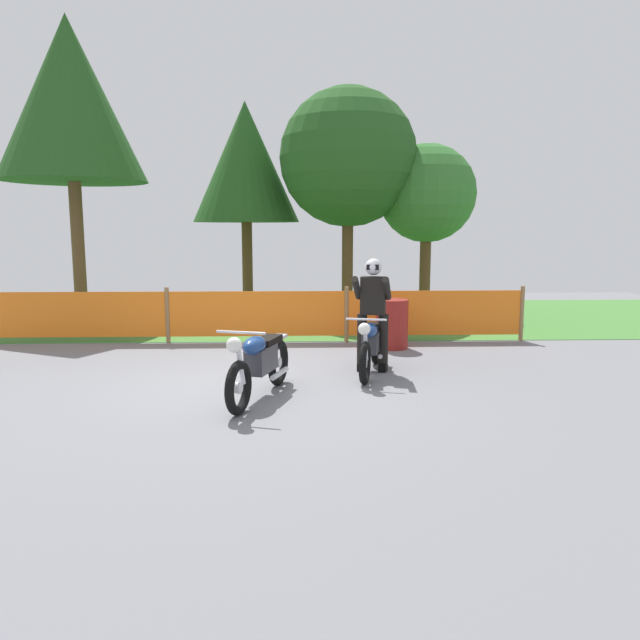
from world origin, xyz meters
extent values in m
cube|color=slate|center=(0.00, 0.00, -0.01)|extent=(24.00, 24.00, 0.02)
cube|color=#427A33|center=(0.00, 6.42, 0.01)|extent=(24.00, 6.59, 0.01)
cylinder|color=olive|center=(-1.68, 3.12, 0.53)|extent=(0.08, 0.08, 1.05)
cylinder|color=olive|center=(1.68, 3.12, 0.53)|extent=(0.08, 0.08, 1.05)
cylinder|color=olive|center=(5.04, 3.12, 0.53)|extent=(0.08, 0.08, 1.05)
cube|color=orange|center=(-3.36, 3.12, 0.54)|extent=(3.28, 0.02, 0.85)
cube|color=orange|center=(0.00, 3.12, 0.54)|extent=(3.28, 0.02, 0.85)
cube|color=orange|center=(3.36, 3.12, 0.54)|extent=(3.28, 0.02, 0.85)
cylinder|color=brown|center=(-4.18, 5.72, 1.58)|extent=(0.28, 0.28, 3.17)
cone|color=#23511E|center=(-4.18, 5.72, 4.93)|extent=(3.18, 3.18, 3.53)
cylinder|color=brown|center=(-0.59, 8.23, 1.16)|extent=(0.28, 0.28, 2.32)
cone|color=#23511E|center=(-0.59, 8.23, 3.87)|extent=(2.80, 2.80, 3.12)
cylinder|color=brown|center=(2.02, 7.11, 1.34)|extent=(0.28, 0.28, 2.69)
sphere|color=#23511E|center=(2.02, 7.11, 3.87)|extent=(3.39, 3.39, 3.39)
cylinder|color=brown|center=(4.02, 7.23, 1.08)|extent=(0.28, 0.28, 2.16)
sphere|color=#33702D|center=(4.02, 7.23, 3.02)|extent=(2.45, 2.45, 2.45)
torus|color=black|center=(1.68, -0.08, 0.30)|extent=(0.25, 0.61, 0.60)
cylinder|color=silver|center=(1.68, -0.08, 0.30)|extent=(0.09, 0.14, 0.13)
torus|color=black|center=(1.99, 1.19, 0.30)|extent=(0.25, 0.61, 0.60)
cylinder|color=silver|center=(1.99, 1.19, 0.30)|extent=(0.09, 0.14, 0.13)
cube|color=#38383D|center=(1.85, 0.60, 0.47)|extent=(0.35, 0.60, 0.30)
ellipsoid|color=navy|center=(1.79, 0.39, 0.67)|extent=(0.34, 0.53, 0.21)
cube|color=black|center=(1.90, 0.83, 0.65)|extent=(0.33, 0.56, 0.09)
cube|color=silver|center=(1.99, 1.19, 0.63)|extent=(0.23, 0.36, 0.04)
cylinder|color=silver|center=(1.69, -0.03, 0.57)|extent=(0.10, 0.22, 0.53)
sphere|color=white|center=(1.65, -0.17, 0.79)|extent=(0.20, 0.20, 0.17)
cylinder|color=silver|center=(1.70, 0.01, 0.89)|extent=(0.55, 0.17, 0.03)
cylinder|color=silver|center=(2.04, 0.84, 0.24)|extent=(0.19, 0.52, 0.07)
torus|color=black|center=(0.08, -1.41, 0.32)|extent=(0.29, 0.64, 0.64)
cylinder|color=silver|center=(0.08, -1.41, 0.32)|extent=(0.10, 0.15, 0.14)
torus|color=black|center=(0.49, -0.09, 0.32)|extent=(0.29, 0.64, 0.64)
cylinder|color=silver|center=(0.49, -0.09, 0.32)|extent=(0.10, 0.15, 0.14)
cube|color=#38383D|center=(0.30, -0.70, 0.50)|extent=(0.40, 0.64, 0.32)
ellipsoid|color=navy|center=(0.23, -0.92, 0.71)|extent=(0.38, 0.56, 0.22)
cube|color=black|center=(0.37, -0.47, 0.68)|extent=(0.37, 0.60, 0.10)
cube|color=silver|center=(0.49, -0.09, 0.66)|extent=(0.26, 0.39, 0.04)
cylinder|color=silver|center=(0.10, -1.36, 0.61)|extent=(0.12, 0.24, 0.56)
sphere|color=white|center=(0.05, -1.51, 0.83)|extent=(0.22, 0.22, 0.18)
cylinder|color=silver|center=(0.11, -1.32, 0.94)|extent=(0.58, 0.21, 0.03)
cylinder|color=silver|center=(0.52, -0.46, 0.25)|extent=(0.23, 0.54, 0.07)
cylinder|color=black|center=(2.04, 0.70, 0.43)|extent=(0.18, 0.18, 0.86)
cube|color=black|center=(2.04, 0.70, 0.06)|extent=(0.17, 0.28, 0.12)
cylinder|color=black|center=(1.73, 0.77, 0.43)|extent=(0.18, 0.18, 0.86)
cube|color=black|center=(1.73, 0.77, 0.06)|extent=(0.17, 0.28, 0.12)
cube|color=black|center=(1.88, 0.73, 1.14)|extent=(0.41, 0.32, 0.56)
cylinder|color=black|center=(2.05, 0.51, 1.26)|extent=(0.21, 0.49, 0.38)
cylinder|color=black|center=(1.62, 0.61, 1.26)|extent=(0.21, 0.49, 0.38)
sphere|color=silver|center=(1.88, 0.73, 1.56)|extent=(0.30, 0.30, 0.25)
cube|color=black|center=(1.86, 0.64, 1.56)|extent=(0.18, 0.07, 0.08)
cube|color=#1E232D|center=(1.92, 0.90, 1.18)|extent=(0.31, 0.22, 0.40)
cylinder|color=maroon|center=(2.44, 2.47, 0.44)|extent=(0.58, 0.58, 0.88)
camera|label=1|loc=(0.76, -8.15, 2.10)|focal=33.91mm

